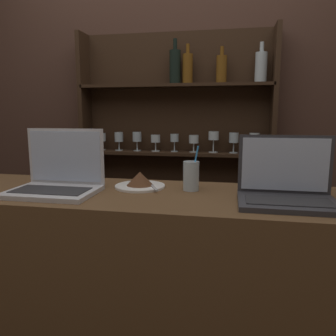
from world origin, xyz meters
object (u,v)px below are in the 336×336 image
at_px(water_glass, 191,176).
at_px(laptop_far, 287,188).
at_px(laptop_near, 57,178).
at_px(cake_plate, 140,181).

bearing_deg(water_glass, laptop_far, -19.39).
bearing_deg(laptop_near, laptop_far, 0.07).
xyz_separation_m(laptop_near, cake_plate, (0.31, 0.14, -0.03)).
height_order(laptop_near, water_glass, laptop_near).
relative_size(cake_plate, water_glass, 1.16).
bearing_deg(laptop_far, laptop_near, -179.93).
bearing_deg(cake_plate, laptop_near, -156.06).
xyz_separation_m(laptop_far, cake_plate, (-0.58, 0.14, -0.03)).
bearing_deg(cake_plate, laptop_far, -13.21).
bearing_deg(laptop_far, water_glass, 160.61).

